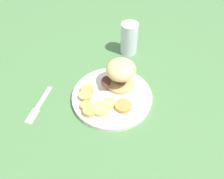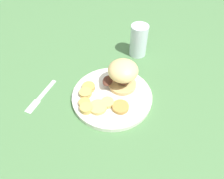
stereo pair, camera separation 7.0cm
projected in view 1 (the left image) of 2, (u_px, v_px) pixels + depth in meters
name	position (u px, v px, depth m)	size (l,w,h in m)	color
ground_plane	(112.00, 98.00, 0.74)	(4.00, 4.00, 0.00)	#4C7A47
dinner_plate	(112.00, 96.00, 0.73)	(0.27, 0.27, 0.02)	white
sandwich	(121.00, 72.00, 0.71)	(0.14, 0.10, 0.10)	tan
potato_round_0	(89.00, 111.00, 0.67)	(0.04, 0.04, 0.02)	tan
potato_round_1	(87.00, 90.00, 0.73)	(0.04, 0.04, 0.01)	tan
potato_round_2	(85.00, 96.00, 0.71)	(0.04, 0.04, 0.01)	tan
potato_round_3	(86.00, 106.00, 0.68)	(0.04, 0.04, 0.01)	tan
potato_round_4	(109.00, 103.00, 0.69)	(0.04, 0.04, 0.01)	#DBB766
potato_round_5	(123.00, 106.00, 0.68)	(0.05, 0.05, 0.01)	#BC8942
potato_round_6	(101.00, 109.00, 0.68)	(0.06, 0.06, 0.01)	#DBB766
fork	(39.00, 104.00, 0.71)	(0.14, 0.10, 0.00)	silver
drinking_glass	(129.00, 39.00, 0.86)	(0.07, 0.07, 0.13)	silver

